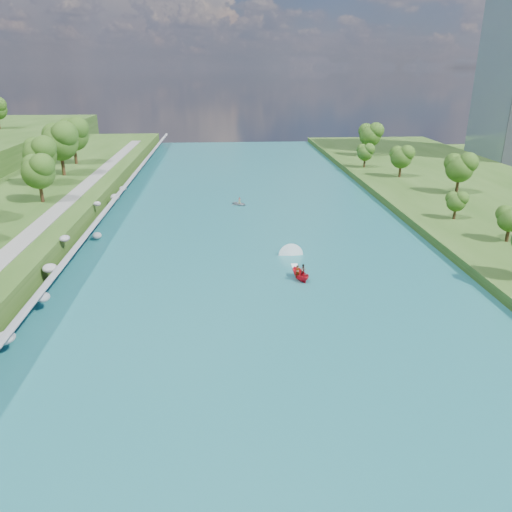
{
  "coord_description": "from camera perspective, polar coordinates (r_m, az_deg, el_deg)",
  "views": [
    {
      "loc": [
        -4.76,
        -47.9,
        25.87
      ],
      "look_at": [
        -0.54,
        13.8,
        2.5
      ],
      "focal_mm": 35.0,
      "sensor_mm": 36.0,
      "label": 1
    }
  ],
  "objects": [
    {
      "name": "ground",
      "position": [
        54.65,
        1.57,
        -7.56
      ],
      "size": [
        260.0,
        260.0,
        0.0
      ],
      "primitive_type": "plane",
      "color": "#2D5119",
      "rests_on": "ground"
    },
    {
      "name": "riprap_bank",
      "position": [
        74.71,
        -20.08,
        0.61
      ],
      "size": [
        3.96,
        236.0,
        4.23
      ],
      "color": "slate",
      "rests_on": "ground"
    },
    {
      "name": "motorboat",
      "position": [
        66.81,
        4.81,
        -1.53
      ],
      "size": [
        3.6,
        18.71,
        2.11
      ],
      "rotation": [
        0.0,
        0.0,
        3.46
      ],
      "color": "red",
      "rests_on": "river_water"
    },
    {
      "name": "riverside_path",
      "position": [
        76.67,
        -24.94,
        1.79
      ],
      "size": [
        3.0,
        200.0,
        0.1
      ],
      "primitive_type": "cube",
      "color": "gray",
      "rests_on": "berm_west"
    },
    {
      "name": "river_water",
      "position": [
        72.8,
        0.09,
        -0.07
      ],
      "size": [
        55.0,
        240.0,
        0.1
      ],
      "primitive_type": "cube",
      "color": "#1B6266",
      "rests_on": "ground"
    },
    {
      "name": "trees_east",
      "position": [
        87.07,
        26.95,
        5.58
      ],
      "size": [
        17.1,
        141.71,
        11.5
      ],
      "color": "#294C14",
      "rests_on": "berm_east"
    },
    {
      "name": "raft",
      "position": [
        100.49,
        -1.9,
        6.05
      ],
      "size": [
        3.94,
        3.85,
        1.52
      ],
      "rotation": [
        0.0,
        0.0,
        0.85
      ],
      "color": "#999BA2",
      "rests_on": "river_water"
    }
  ]
}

